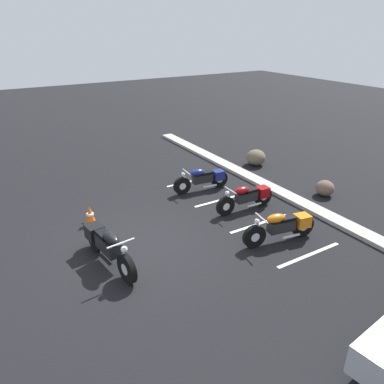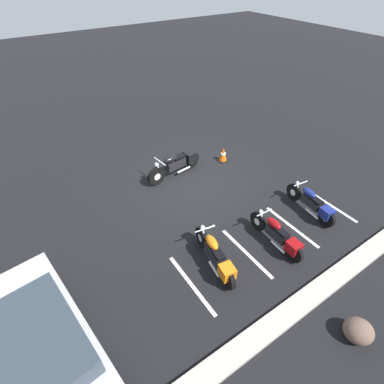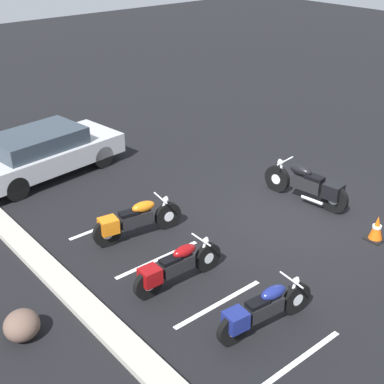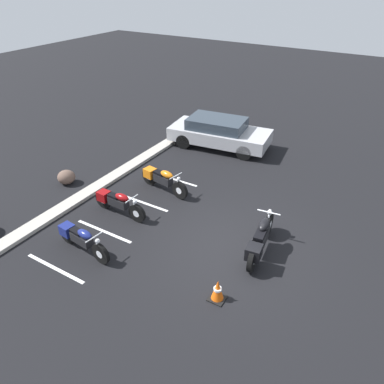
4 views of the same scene
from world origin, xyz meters
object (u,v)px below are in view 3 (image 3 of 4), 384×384
motorcycle_black_featured (309,185)px  parked_bike_1 (174,267)px  parked_bike_0 (261,310)px  car_silver (42,152)px  landscape_rock_1 (22,325)px  parked_bike_2 (134,220)px  traffic_cone (377,229)px

motorcycle_black_featured → parked_bike_1: size_ratio=1.16×
parked_bike_0 → car_silver: size_ratio=0.46×
motorcycle_black_featured → landscape_rock_1: bearing=83.0°
parked_bike_1 → parked_bike_2: (1.95, -0.39, 0.02)m
motorcycle_black_featured → landscape_rock_1: 7.58m
motorcycle_black_featured → car_silver: car_silver is taller
motorcycle_black_featured → traffic_cone: motorcycle_black_featured is taller
parked_bike_0 → parked_bike_1: 1.98m
parked_bike_0 → car_silver: car_silver is taller
motorcycle_black_featured → parked_bike_2: 4.53m
parked_bike_0 → parked_bike_1: bearing=106.4°
car_silver → traffic_cone: bearing=-69.6°
motorcycle_black_featured → car_silver: size_ratio=0.53×
car_silver → traffic_cone: car_silver is taller
car_silver → landscape_rock_1: car_silver is taller
car_silver → parked_bike_2: bearing=-96.9°
parked_bike_1 → car_silver: 6.33m
parked_bike_1 → traffic_cone: size_ratio=3.49×
parked_bike_0 → car_silver: (8.27, -0.01, 0.25)m
parked_bike_2 → parked_bike_1: bearing=-91.8°
parked_bike_0 → landscape_rock_1: 4.08m
motorcycle_black_featured → parked_bike_1: (-0.52, 4.69, -0.07)m
traffic_cone → parked_bike_0: bearing=95.4°
motorcycle_black_featured → parked_bike_0: 4.99m
parked_bike_2 → traffic_cone: 5.39m
motorcycle_black_featured → parked_bike_1: bearing=89.3°
landscape_rock_1 → motorcycle_black_featured: bearing=-90.0°
parked_bike_2 → car_silver: 4.37m
parked_bike_2 → car_silver: car_silver is taller
parked_bike_2 → traffic_cone: (-3.51, -4.09, -0.17)m
parked_bike_1 → landscape_rock_1: (0.52, 2.89, -0.17)m
car_silver → landscape_rock_1: size_ratio=7.03×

